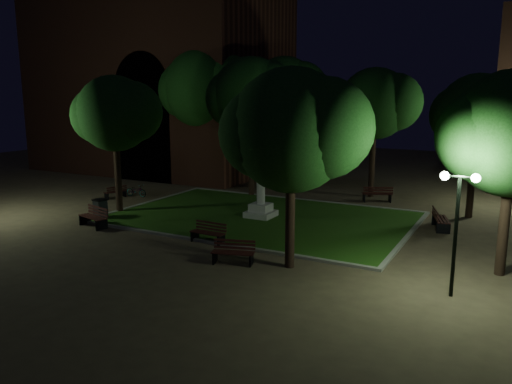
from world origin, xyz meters
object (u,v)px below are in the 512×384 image
monument (261,200)px  bicycle (136,191)px  bench_far_side (377,195)px  bench_left_side (116,192)px  trash_bin (100,209)px  bench_west_near (94,217)px  bench_near_right (233,253)px  bench_near_left (209,233)px  bench_right_side (440,220)px

monument → bicycle: size_ratio=2.15×
bench_far_side → bicycle: bench_far_side is taller
bench_left_side → bench_far_side: bearing=130.6°
monument → trash_bin: bearing=-150.9°
bench_west_near → bench_far_side: 16.35m
bench_left_side → bicycle: 1.27m
bench_left_side → bench_far_side: size_ratio=0.79×
bench_near_right → bench_west_near: size_ratio=0.92×
bench_west_near → bench_left_side: bench_west_near is taller
monument → bench_west_near: bearing=-139.9°
bench_west_near → bicycle: bearing=130.3°
bench_near_right → trash_bin: bearing=146.6°
bench_west_near → trash_bin: bearing=139.2°
bench_near_right → bench_near_left: bearing=124.1°
bench_near_right → bench_west_near: bearing=153.1°
bench_far_side → bench_left_side: bearing=0.0°
trash_bin → bicycle: bearing=113.2°
bench_west_near → bench_far_side: bench_west_near is taller
trash_bin → bench_west_near: bearing=-55.4°
bench_left_side → bench_right_side: bearing=112.0°
bench_right_side → bench_far_side: size_ratio=1.03×
monument → bench_near_left: (0.01, -4.98, -0.54)m
bench_near_right → bench_right_side: (6.21, 8.99, 0.04)m
monument → bench_near_right: size_ratio=1.84×
bench_near_left → bicycle: bearing=149.1°
bench_left_side → bench_right_side: (19.12, 1.78, 0.11)m
trash_bin → bench_near_left: bearing=-6.9°
bench_left_side → bicycle: (0.88, 0.92, 0.03)m
bench_near_left → trash_bin: trash_bin is taller
bench_far_side → trash_bin: 16.03m
bench_west_near → bench_right_side: 16.82m
bench_near_left → bench_right_side: 11.16m
monument → bench_right_side: (8.63, 2.11, -0.49)m
bench_near_right → bench_right_side: 10.93m
bench_west_near → bench_far_side: bearing=63.5°
bench_west_near → bench_left_side: size_ratio=1.29×
bicycle → bench_west_near: bearing=-157.9°
bench_west_near → bench_far_side: size_ratio=1.02×
bench_left_side → bicycle: bearing=153.0°
monument → trash_bin: 8.40m
bench_near_left → trash_bin: size_ratio=1.56×
bench_left_side → trash_bin: size_ratio=1.40×
bench_left_side → trash_bin: trash_bin is taller
bench_far_side → bicycle: (-13.96, -5.65, -0.07)m
bench_near_left → bench_right_side: bearing=41.4°
bicycle → monument: bearing=-100.9°
bench_near_left → bicycle: 11.47m
bench_right_side → bench_near_right: bearing=129.0°
bench_far_side → trash_bin: trash_bin is taller
bench_near_left → bicycle: (-9.63, 6.22, -0.03)m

